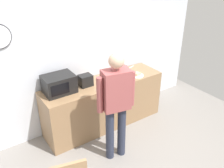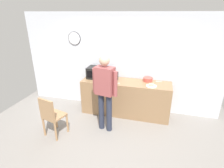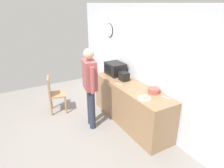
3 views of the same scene
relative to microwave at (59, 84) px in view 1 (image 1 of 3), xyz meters
name	(u,v)px [view 1 (image 1 of 3)]	position (x,y,z in m)	size (l,w,h in m)	color
back_wall	(77,59)	(0.50, 0.30, 0.23)	(5.40, 0.13, 2.60)	silver
kitchen_counter	(104,103)	(0.80, -0.08, -0.61)	(2.29, 0.62, 0.92)	#93704C
microwave	(59,84)	(0.00, 0.00, 0.00)	(0.50, 0.39, 0.30)	black
sandwich_plate	(137,75)	(1.46, -0.23, -0.13)	(0.25, 0.25, 0.07)	white
salad_bowl	(122,69)	(1.34, 0.10, -0.10)	(0.24, 0.24, 0.10)	#C64C42
toaster	(86,80)	(0.47, -0.04, -0.05)	(0.22, 0.18, 0.20)	black
fork_utensil	(131,67)	(1.62, 0.15, -0.15)	(0.17, 0.02, 0.01)	silver
spoon_utensil	(99,88)	(0.60, -0.27, -0.15)	(0.17, 0.02, 0.01)	silver
person_standing	(116,100)	(0.50, -0.91, -0.03)	(0.58, 0.31, 1.78)	#292E41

